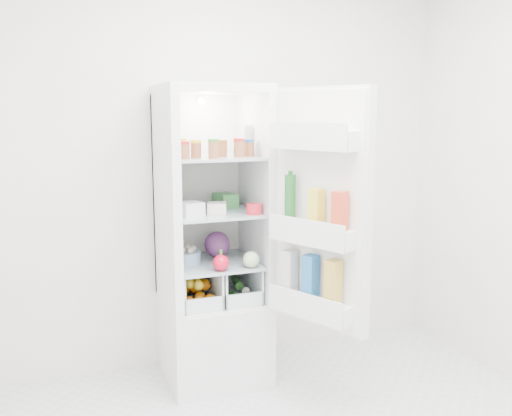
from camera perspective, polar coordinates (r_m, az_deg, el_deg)
name	(u,v)px	position (r m, az deg, el deg)	size (l,w,h in m)	color
room_walls	(342,125)	(2.34, 8.59, 8.22)	(3.02, 3.02, 2.61)	white
refrigerator	(211,272)	(3.56, -4.53, -6.39)	(0.60, 0.60, 1.80)	silver
shelf_low	(214,263)	(3.48, -4.26, -5.47)	(0.49, 0.53, 0.01)	#9DAFB8
shelf_mid	(213,212)	(3.42, -4.32, -0.44)	(0.49, 0.53, 0.01)	#9DAFB8
shelf_top	(212,157)	(3.38, -4.39, 5.09)	(0.49, 0.53, 0.01)	#9DAFB8
crisper_left	(194,285)	(3.49, -6.18, -7.70)	(0.23, 0.46, 0.22)	silver
crisper_right	(233,281)	(3.55, -2.32, -7.32)	(0.23, 0.46, 0.22)	silver
condiment_jars	(212,150)	(3.29, -4.39, 5.84)	(0.46, 0.32, 0.08)	#B21919
squeeze_bottle	(246,140)	(3.43, -0.96, 6.80)	(0.05, 0.05, 0.18)	silver
tub_white	(190,209)	(3.25, -6.63, -0.12)	(0.13, 0.13, 0.08)	silver
tub_cream	(217,208)	(3.34, -3.93, 0.01)	(0.11, 0.11, 0.06)	silver
tin_red	(254,209)	(3.30, -0.20, -0.09)	(0.09, 0.09, 0.06)	red
foil_tray	(183,207)	(3.45, -7.28, 0.13)	(0.18, 0.14, 0.05)	silver
tub_green	(225,200)	(3.55, -3.09, 0.78)	(0.11, 0.15, 0.09)	#449749
red_cabbage	(217,244)	(3.57, -3.91, -3.65)	(0.16, 0.16, 0.16)	#551D56
bell_pepper	(221,263)	(3.26, -3.53, -5.49)	(0.09, 0.09, 0.09)	red
mushroom_bowl	(187,258)	(3.43, -6.92, -4.96)	(0.16, 0.16, 0.08)	#80A2C0
salad_bag	(251,260)	(3.33, -0.50, -5.18)	(0.10, 0.10, 0.10)	#AAC896
citrus_pile	(196,291)	(3.48, -6.04, -8.26)	(0.20, 0.31, 0.16)	orange
veg_pile	(234,288)	(3.57, -2.23, -8.05)	(0.16, 0.30, 0.10)	#24511B
fridge_door	(319,216)	(3.06, 6.29, -0.81)	(0.39, 0.57, 1.30)	silver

